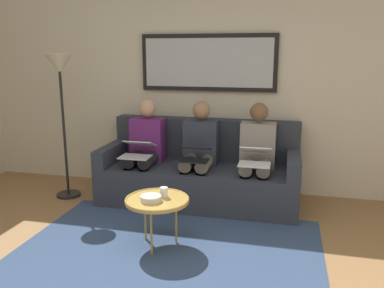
% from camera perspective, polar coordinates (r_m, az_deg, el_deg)
% --- Properties ---
extents(wall_rear, '(6.00, 0.12, 2.60)m').
position_cam_1_polar(wall_rear, '(4.87, 2.49, 8.65)').
color(wall_rear, beige).
rests_on(wall_rear, ground_plane).
extents(area_rug, '(2.60, 1.80, 0.01)m').
position_cam_1_polar(area_rug, '(3.57, -3.29, -14.81)').
color(area_rug, '#33476B').
rests_on(area_rug, ground_plane).
extents(couch, '(2.20, 0.90, 0.90)m').
position_cam_1_polar(couch, '(4.59, 1.22, -4.20)').
color(couch, '#2D333D').
rests_on(couch, ground_plane).
extents(framed_mirror, '(1.62, 0.05, 0.66)m').
position_cam_1_polar(framed_mirror, '(4.77, 2.30, 11.57)').
color(framed_mirror, black).
extents(coffee_table, '(0.56, 0.56, 0.45)m').
position_cam_1_polar(coffee_table, '(3.47, -5.02, -8.09)').
color(coffee_table, tan).
rests_on(coffee_table, ground_plane).
extents(cup, '(0.07, 0.07, 0.09)m').
position_cam_1_polar(cup, '(3.49, -4.06, -6.92)').
color(cup, silver).
rests_on(cup, coffee_table).
extents(bowl, '(0.18, 0.18, 0.05)m').
position_cam_1_polar(bowl, '(3.42, -5.93, -7.76)').
color(bowl, beige).
rests_on(bowl, coffee_table).
extents(person_left, '(0.38, 0.58, 1.14)m').
position_cam_1_polar(person_left, '(4.36, 9.29, -1.25)').
color(person_left, gray).
rests_on(person_left, couch).
extents(laptop_white, '(0.32, 0.39, 0.17)m').
position_cam_1_polar(laptop_white, '(4.13, 9.06, -1.73)').
color(laptop_white, white).
extents(person_middle, '(0.38, 0.58, 1.14)m').
position_cam_1_polar(person_middle, '(4.45, 1.05, -0.79)').
color(person_middle, '#2D3342').
rests_on(person_middle, couch).
extents(laptop_black, '(0.32, 0.33, 0.14)m').
position_cam_1_polar(laptop_black, '(4.21, 0.32, -1.37)').
color(laptop_black, black).
extents(person_right, '(0.38, 0.58, 1.14)m').
position_cam_1_polar(person_right, '(4.62, -6.72, -0.34)').
color(person_right, '#66236B').
rests_on(person_right, couch).
extents(laptop_silver, '(0.33, 0.39, 0.17)m').
position_cam_1_polar(laptop_silver, '(4.41, -7.76, -0.74)').
color(laptop_silver, silver).
extents(standing_lamp, '(0.32, 0.32, 1.66)m').
position_cam_1_polar(standing_lamp, '(4.73, -18.36, 8.75)').
color(standing_lamp, black).
rests_on(standing_lamp, ground_plane).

